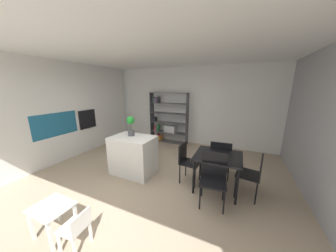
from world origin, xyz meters
TOP-DOWN VIEW (x-y plane):
  - ground_plane at (0.00, 0.00)m, footprint 9.15×9.15m
  - ceiling_slab at (0.00, 0.00)m, footprint 6.65×6.06m
  - back_partition at (0.00, 3.00)m, footprint 6.65×0.06m
  - tall_cabinet_run_left at (-2.94, 0.00)m, footprint 0.65×5.46m
  - cabinet_niche_splashback at (-2.61, -0.17)m, footprint 0.01×1.19m
  - built_in_oven at (-2.59, 0.82)m, footprint 0.06×0.59m
  - kitchen_island at (-0.34, 0.20)m, footprint 1.03×0.70m
  - potted_plant_on_island at (-0.43, 0.29)m, footprint 0.19×0.19m
  - open_bookshelf at (-0.58, 2.70)m, footprint 1.49×0.31m
  - child_table at (-0.31, -1.72)m, footprint 0.51×0.43m
  - child_chair_right at (0.16, -1.71)m, footprint 0.34×0.34m
  - dining_table at (1.64, 0.39)m, footprint 0.92×0.86m
  - dining_chair_far at (1.65, 0.84)m, footprint 0.48×0.49m
  - dining_chair_window_side at (2.31, 0.37)m, footprint 0.48×0.51m
  - dining_chair_near at (1.63, -0.06)m, footprint 0.50×0.47m
  - dining_chair_island_side at (0.98, 0.39)m, footprint 0.44×0.43m

SIDE VIEW (x-z plane):
  - ground_plane at x=0.00m, z-range 0.00..0.00m
  - child_chair_right at x=0.16m, z-range 0.05..0.60m
  - child_table at x=-0.31m, z-range 0.14..0.63m
  - kitchen_island at x=-0.34m, z-range 0.00..0.94m
  - dining_chair_window_side at x=2.31m, z-range 0.10..0.96m
  - dining_chair_island_side at x=0.98m, z-range 0.09..0.97m
  - dining_chair_far at x=1.65m, z-range 0.10..1.01m
  - dining_chair_near at x=1.63m, z-range 0.09..1.04m
  - dining_table at x=1.64m, z-range 0.29..1.04m
  - open_bookshelf at x=-0.58m, z-range -0.13..1.79m
  - built_in_oven at x=-2.59m, z-range 0.78..1.38m
  - cabinet_niche_splashback at x=-2.61m, z-range 0.78..1.42m
  - potted_plant_on_island at x=-0.43m, z-range 0.98..1.46m
  - back_partition at x=0.00m, z-range 0.00..2.82m
  - tall_cabinet_run_left at x=-2.94m, z-range 0.00..2.82m
  - ceiling_slab at x=0.00m, z-range 2.82..2.88m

